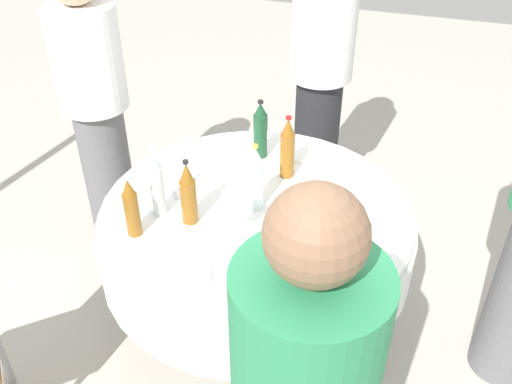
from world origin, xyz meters
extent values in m
plane|color=#B7B2A8|center=(0.00, 0.00, 0.00)|extent=(10.00, 10.00, 0.00)
cylinder|color=white|center=(0.00, 0.00, 0.72)|extent=(1.31, 1.31, 0.04)
cylinder|color=white|center=(0.00, 0.00, 0.59)|extent=(1.34, 1.34, 0.22)
cylinder|color=slate|center=(0.00, 0.00, 0.24)|extent=(0.14, 0.14, 0.48)
cylinder|color=slate|center=(0.00, 0.00, 0.01)|extent=(0.56, 0.56, 0.03)
cylinder|color=silver|center=(-0.01, -0.01, 0.85)|extent=(0.06, 0.06, 0.23)
cone|color=silver|center=(-0.01, -0.01, 1.00)|extent=(0.06, 0.06, 0.06)
cylinder|color=gold|center=(-0.01, -0.01, 1.04)|extent=(0.02, 0.02, 0.01)
cylinder|color=#194728|center=(-0.40, -0.11, 0.85)|extent=(0.07, 0.07, 0.22)
cone|color=#194728|center=(-0.40, -0.11, 0.99)|extent=(0.06, 0.06, 0.06)
cylinder|color=black|center=(-0.40, -0.11, 1.02)|extent=(0.03, 0.03, 0.01)
cylinder|color=#8C5619|center=(0.30, -0.41, 0.83)|extent=(0.06, 0.06, 0.19)
cone|color=#8C5619|center=(0.30, -0.41, 0.96)|extent=(0.05, 0.05, 0.07)
cylinder|color=silver|center=(0.30, -0.41, 1.01)|extent=(0.03, 0.03, 0.01)
cylinder|color=#8C5619|center=(-0.28, 0.06, 0.85)|extent=(0.07, 0.07, 0.21)
cone|color=#8C5619|center=(-0.28, 0.06, 0.99)|extent=(0.06, 0.06, 0.08)
cylinder|color=red|center=(-0.28, 0.06, 1.04)|extent=(0.03, 0.03, 0.01)
cylinder|color=#8C5619|center=(0.16, -0.23, 0.84)|extent=(0.07, 0.07, 0.20)
cone|color=#8C5619|center=(0.16, -0.23, 0.98)|extent=(0.06, 0.06, 0.08)
cylinder|color=black|center=(0.16, -0.23, 1.02)|extent=(0.02, 0.02, 0.01)
cylinder|color=silver|center=(0.15, -0.37, 0.85)|extent=(0.06, 0.06, 0.22)
cone|color=silver|center=(0.15, -0.37, 1.00)|extent=(0.05, 0.05, 0.08)
cylinder|color=silver|center=(0.15, -0.37, 1.05)|extent=(0.02, 0.02, 0.01)
cylinder|color=white|center=(0.13, -0.01, 0.74)|extent=(0.06, 0.06, 0.00)
cylinder|color=white|center=(0.13, -0.01, 0.78)|extent=(0.01, 0.01, 0.07)
cylinder|color=white|center=(0.13, -0.01, 0.85)|extent=(0.07, 0.07, 0.07)
cylinder|color=gold|center=(0.13, -0.01, 0.83)|extent=(0.06, 0.06, 0.03)
cylinder|color=white|center=(0.08, 0.17, 0.74)|extent=(0.06, 0.06, 0.00)
cylinder|color=white|center=(0.08, 0.17, 0.77)|extent=(0.01, 0.01, 0.06)
cylinder|color=white|center=(0.08, 0.17, 0.84)|extent=(0.07, 0.07, 0.07)
cylinder|color=maroon|center=(0.08, 0.17, 0.82)|extent=(0.06, 0.06, 0.03)
cylinder|color=white|center=(-0.24, 0.34, 0.75)|extent=(0.21, 0.21, 0.02)
cylinder|color=white|center=(0.36, 0.26, 0.75)|extent=(0.21, 0.21, 0.02)
cylinder|color=white|center=(0.47, -0.14, 0.75)|extent=(0.23, 0.23, 0.02)
cube|color=silver|center=(-0.19, -0.15, 0.74)|extent=(0.11, 0.16, 0.00)
cube|color=silver|center=(-0.03, -0.40, 0.74)|extent=(0.15, 0.13, 0.00)
cube|color=white|center=(-0.46, 0.05, 0.75)|extent=(0.20, 0.20, 0.02)
cylinder|color=#26262B|center=(-1.06, 0.03, 0.44)|extent=(0.26, 0.26, 0.88)
cylinder|color=white|center=(-1.06, 0.03, 1.17)|extent=(0.34, 0.34, 0.57)
cylinder|color=#2D8C59|center=(1.00, 0.44, 1.14)|extent=(0.34, 0.34, 0.54)
sphere|color=#8C664C|center=(1.00, 0.44, 1.51)|extent=(0.21, 0.21, 0.21)
cylinder|color=slate|center=(-0.42, -0.99, 0.43)|extent=(0.26, 0.26, 0.86)
cylinder|color=white|center=(-0.42, -0.99, 1.12)|extent=(0.34, 0.34, 0.51)
cylinder|color=gray|center=(0.64, -0.95, 0.21)|extent=(0.03, 0.03, 0.43)
camera|label=1|loc=(1.80, 0.57, 2.19)|focal=39.81mm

